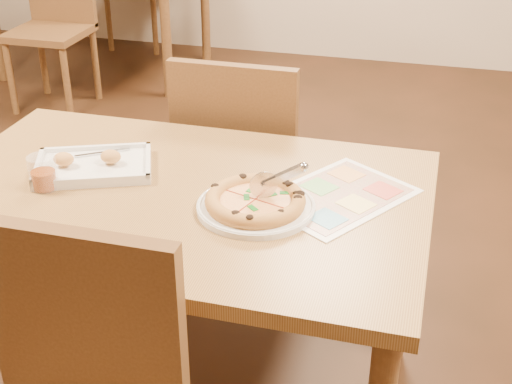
% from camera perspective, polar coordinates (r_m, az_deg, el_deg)
% --- Properties ---
extents(dining_table, '(1.30, 0.85, 0.72)m').
position_cam_1_polar(dining_table, '(1.90, -6.32, -2.23)').
color(dining_table, olive).
rests_on(dining_table, ground).
extents(chair_far, '(0.42, 0.42, 0.47)m').
position_cam_1_polar(chair_far, '(2.43, -1.20, 3.33)').
color(chair_far, brown).
rests_on(chair_far, ground).
extents(bg_chair_near, '(0.42, 0.42, 0.47)m').
position_cam_1_polar(bg_chair_near, '(4.45, -15.80, 13.93)').
color(bg_chair_near, brown).
rests_on(bg_chair_near, ground).
extents(plate, '(0.36, 0.36, 0.02)m').
position_cam_1_polar(plate, '(1.76, 0.00, -1.21)').
color(plate, silver).
rests_on(plate, dining_table).
extents(pizza, '(0.25, 0.25, 0.04)m').
position_cam_1_polar(pizza, '(1.74, -0.06, -0.70)').
color(pizza, '#D09347').
rests_on(pizza, plate).
extents(pizza_cutter, '(0.13, 0.08, 0.08)m').
position_cam_1_polar(pizza_cutter, '(1.73, 1.74, 1.07)').
color(pizza_cutter, silver).
rests_on(pizza_cutter, pizza).
extents(appetizer_tray, '(0.37, 0.31, 0.06)m').
position_cam_1_polar(appetizer_tray, '(2.00, -12.92, 2.02)').
color(appetizer_tray, silver).
rests_on(appetizer_tray, dining_table).
extents(glass_tumbler, '(0.07, 0.07, 0.09)m').
position_cam_1_polar(glass_tumbler, '(1.92, -16.66, 1.34)').
color(glass_tumbler, '#803109').
rests_on(glass_tumbler, dining_table).
extents(menu, '(0.43, 0.46, 0.00)m').
position_cam_1_polar(menu, '(1.83, 6.52, -0.30)').
color(menu, silver).
rests_on(menu, dining_table).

